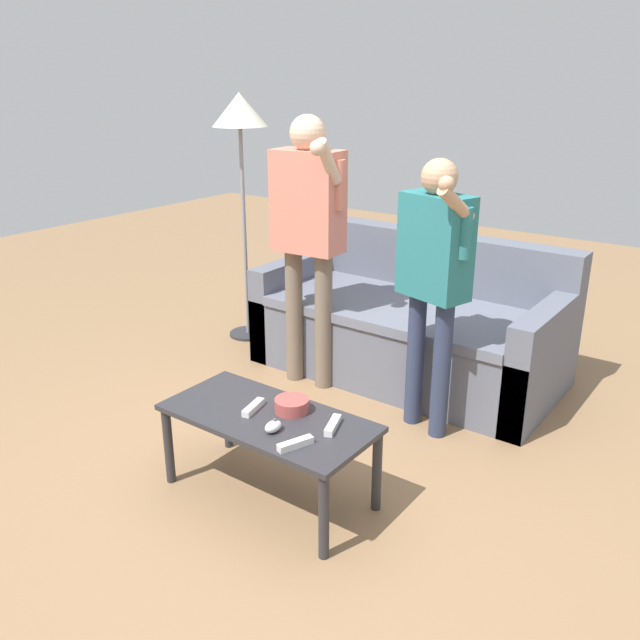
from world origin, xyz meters
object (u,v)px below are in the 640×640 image
floor_lamp (240,126)px  game_remote_wand_spare (295,444)px  game_remote_wand_near (333,425)px  snack_bowl (292,405)px  game_remote_nunchuk (273,426)px  game_remote_wand_far (253,407)px  couch (411,327)px  player_right (434,267)px  player_left (308,222)px  coffee_table (268,427)px

floor_lamp → game_remote_wand_spare: bearing=-42.9°
game_remote_wand_near → floor_lamp: bearing=141.8°
snack_bowl → game_remote_nunchuk: (0.05, -0.19, -0.01)m
game_remote_wand_near → game_remote_wand_far: 0.39m
floor_lamp → couch: bearing=6.9°
couch → snack_bowl: bearing=-81.7°
player_right → game_remote_wand_near: bearing=-88.9°
player_left → game_remote_wand_near: 1.46m
player_right → player_left: bearing=174.2°
game_remote_wand_spare → game_remote_wand_far: bearing=158.9°
couch → snack_bowl: couch is taller
couch → game_remote_wand_far: couch is taller
player_left → floor_lamp: bearing=156.2°
player_left → game_remote_wand_near: size_ratio=10.20×
couch → coffee_table: size_ratio=1.95×
game_remote_wand_far → game_remote_wand_spare: same height
player_left → player_right: size_ratio=1.12×
game_remote_wand_near → game_remote_wand_spare: 0.22m
player_right → game_remote_wand_far: size_ratio=9.29×
couch → snack_bowl: 1.53m
couch → floor_lamp: size_ratio=1.10×
coffee_table → game_remote_wand_spare: size_ratio=6.09×
game_remote_wand_near → snack_bowl: bearing=175.6°
game_remote_wand_near → game_remote_wand_spare: (-0.04, -0.21, 0.00)m
game_remote_nunchuk → game_remote_wand_far: game_remote_nunchuk is taller
player_right → game_remote_wand_near: 1.03m
couch → player_left: (-0.43, -0.54, 0.73)m
snack_bowl → game_remote_wand_near: snack_bowl is taller
snack_bowl → game_remote_wand_spare: snack_bowl is taller
snack_bowl → floor_lamp: floor_lamp is taller
player_right → couch: bearing=125.4°
couch → game_remote_nunchuk: size_ratio=21.61×
coffee_table → player_right: player_right is taller
game_remote_nunchuk → game_remote_wand_spare: 0.16m
snack_bowl → game_remote_wand_spare: bearing=-48.7°
player_left → game_remote_wand_spare: size_ratio=10.23×
couch → game_remote_wand_near: bearing=-73.3°
player_right → game_remote_wand_near: (0.02, -0.91, -0.49)m
game_remote_nunchuk → floor_lamp: size_ratio=0.05×
player_left → couch: bearing=51.4°
couch → player_right: bearing=-54.6°
snack_bowl → game_remote_wand_spare: 0.31m
floor_lamp → game_remote_wand_near: size_ratio=10.79×
couch → coffee_table: bearing=-84.3°
game_remote_wand_far → couch: bearing=92.7°
floor_lamp → player_right: (1.73, -0.47, -0.59)m
couch → player_right: player_right is taller
snack_bowl → floor_lamp: size_ratio=0.09×
couch → game_remote_wand_near: couch is taller
couch → game_remote_wand_near: (0.46, -1.53, 0.13)m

